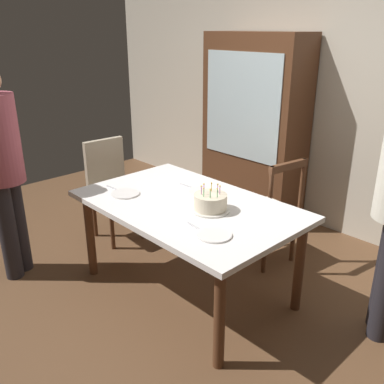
# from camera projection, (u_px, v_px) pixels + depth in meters

# --- Properties ---
(ground) EXTENTS (6.40, 6.40, 0.00)m
(ground) POSITION_uv_depth(u_px,v_px,m) (188.00, 289.00, 3.36)
(ground) COLOR brown
(back_wall) EXTENTS (6.40, 0.10, 2.60)m
(back_wall) POSITION_uv_depth(u_px,v_px,m) (328.00, 98.00, 4.07)
(back_wall) COLOR beige
(back_wall) RESTS_ON ground
(dining_table) EXTENTS (1.64, 1.03, 0.74)m
(dining_table) POSITION_uv_depth(u_px,v_px,m) (187.00, 213.00, 3.12)
(dining_table) COLOR white
(dining_table) RESTS_ON ground
(birthday_cake) EXTENTS (0.28, 0.28, 0.19)m
(birthday_cake) POSITION_uv_depth(u_px,v_px,m) (210.00, 203.00, 2.94)
(birthday_cake) COLOR silver
(birthday_cake) RESTS_ON dining_table
(plate_near_celebrant) EXTENTS (0.22, 0.22, 0.01)m
(plate_near_celebrant) POSITION_uv_depth(u_px,v_px,m) (125.00, 194.00, 3.24)
(plate_near_celebrant) COLOR white
(plate_near_celebrant) RESTS_ON dining_table
(plate_far_side) EXTENTS (0.22, 0.22, 0.01)m
(plate_far_side) POSITION_uv_depth(u_px,v_px,m) (202.00, 191.00, 3.29)
(plate_far_side) COLOR white
(plate_far_side) RESTS_ON dining_table
(plate_near_guest) EXTENTS (0.22, 0.22, 0.01)m
(plate_near_guest) POSITION_uv_depth(u_px,v_px,m) (214.00, 235.00, 2.60)
(plate_near_guest) COLOR white
(plate_near_guest) RESTS_ON dining_table
(fork_near_celebrant) EXTENTS (0.18, 0.03, 0.01)m
(fork_near_celebrant) POSITION_uv_depth(u_px,v_px,m) (114.00, 188.00, 3.35)
(fork_near_celebrant) COLOR silver
(fork_near_celebrant) RESTS_ON dining_table
(fork_far_side) EXTENTS (0.18, 0.04, 0.01)m
(fork_far_side) POSITION_uv_depth(u_px,v_px,m) (188.00, 186.00, 3.40)
(fork_far_side) COLOR silver
(fork_far_side) RESTS_ON dining_table
(fork_near_guest) EXTENTS (0.18, 0.03, 0.01)m
(fork_near_guest) POSITION_uv_depth(u_px,v_px,m) (196.00, 227.00, 2.71)
(fork_near_guest) COLOR silver
(fork_near_guest) RESTS_ON dining_table
(chair_spindle_back) EXTENTS (0.50, 0.50, 0.95)m
(chair_spindle_back) POSITION_uv_depth(u_px,v_px,m) (269.00, 212.00, 3.63)
(chair_spindle_back) COLOR tan
(chair_spindle_back) RESTS_ON ground
(chair_upholstered) EXTENTS (0.47, 0.47, 0.95)m
(chair_upholstered) POSITION_uv_depth(u_px,v_px,m) (112.00, 184.00, 4.07)
(chair_upholstered) COLOR tan
(chair_upholstered) RESTS_ON ground
(person_celebrant) EXTENTS (0.32, 0.32, 1.68)m
(person_celebrant) POSITION_uv_depth(u_px,v_px,m) (2.00, 164.00, 3.24)
(person_celebrant) COLOR #262328
(person_celebrant) RESTS_ON ground
(china_cabinet) EXTENTS (1.10, 0.45, 1.90)m
(china_cabinet) POSITION_uv_depth(u_px,v_px,m) (254.00, 128.00, 4.44)
(china_cabinet) COLOR #56331E
(china_cabinet) RESTS_ON ground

